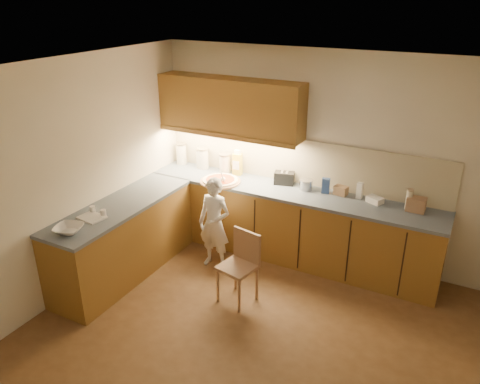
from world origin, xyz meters
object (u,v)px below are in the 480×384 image
Objects in this scene: child at (214,224)px; oil_jug at (237,163)px; wooden_chair at (241,261)px; pizza_on_board at (220,181)px; toaster at (284,178)px.

child is 3.39× the size of oil_jug.
oil_jug is at bearing 131.44° from wooden_chair.
toaster is (0.75, 0.33, 0.06)m from pizza_on_board.
wooden_chair is (0.79, -0.92, -0.48)m from pizza_on_board.
oil_jug reaches higher than wooden_chair.
oil_jug is (-0.12, 0.83, 0.49)m from child.
toaster reaches higher than wooden_chair.
wooden_chair is 2.33× the size of oil_jug.
wooden_chair is at bearing -60.31° from oil_jug.
pizza_on_board is 0.38m from oil_jug.
child is at bearing -139.65° from toaster.
oil_jug is 0.69m from toaster.
pizza_on_board reaches higher than wooden_chair.
toaster is (-0.04, 1.26, 0.53)m from wooden_chair.
pizza_on_board is at bearing 113.26° from child.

